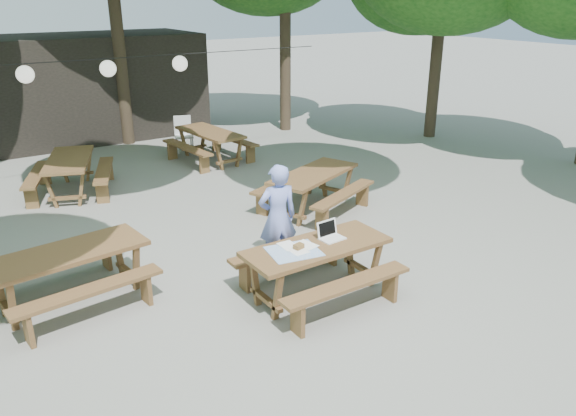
% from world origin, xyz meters
% --- Properties ---
extents(ground, '(80.00, 80.00, 0.00)m').
position_xyz_m(ground, '(0.00, 0.00, 0.00)').
color(ground, slate).
rests_on(ground, ground).
extents(pavilion, '(6.00, 3.00, 2.80)m').
position_xyz_m(pavilion, '(0.50, 10.50, 1.40)').
color(pavilion, black).
rests_on(pavilion, ground).
extents(main_picnic_table, '(2.00, 1.58, 0.75)m').
position_xyz_m(main_picnic_table, '(0.42, -0.55, 0.39)').
color(main_picnic_table, '#52321D').
rests_on(main_picnic_table, ground).
extents(picnic_table_nw, '(2.08, 1.78, 0.75)m').
position_xyz_m(picnic_table_nw, '(-2.41, 1.08, 0.39)').
color(picnic_table_nw, '#52321D').
rests_on(picnic_table_nw, ground).
extents(picnic_table_ne, '(2.35, 2.18, 0.75)m').
position_xyz_m(picnic_table_ne, '(2.26, 2.07, 0.39)').
color(picnic_table_ne, '#52321D').
rests_on(picnic_table_ne, ground).
extents(picnic_table_far_w, '(2.14, 2.33, 0.75)m').
position_xyz_m(picnic_table_far_w, '(-1.32, 5.57, 0.39)').
color(picnic_table_far_w, '#52321D').
rests_on(picnic_table_far_w, ground).
extents(picnic_table_far_e, '(1.78, 2.08, 0.75)m').
position_xyz_m(picnic_table_far_e, '(2.11, 6.15, 0.39)').
color(picnic_table_far_e, '#52321D').
rests_on(picnic_table_far_e, ground).
extents(woman, '(0.66, 0.50, 1.61)m').
position_xyz_m(woman, '(0.44, 0.44, 0.81)').
color(woman, '#7F90E8').
rests_on(woman, ground).
extents(plastic_chair, '(0.55, 0.55, 0.90)m').
position_xyz_m(plastic_chair, '(1.94, 7.36, 0.26)').
color(plastic_chair, silver).
rests_on(plastic_chair, ground).
extents(laptop, '(0.35, 0.28, 0.24)m').
position_xyz_m(laptop, '(0.70, -0.47, 0.81)').
color(laptop, white).
rests_on(laptop, main_picnic_table).
extents(tabletop_clutter, '(0.74, 0.66, 0.08)m').
position_xyz_m(tabletop_clutter, '(0.08, -0.54, 0.76)').
color(tabletop_clutter, '#3D7DD1').
rests_on(tabletop_clutter, main_picnic_table).
extents(paper_lanterns, '(9.00, 0.34, 0.38)m').
position_xyz_m(paper_lanterns, '(-0.19, 6.00, 2.40)').
color(paper_lanterns, black).
rests_on(paper_lanterns, ground).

